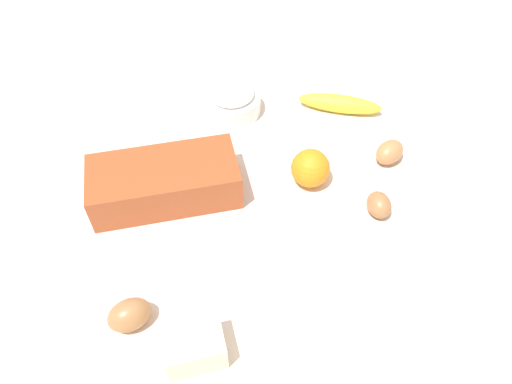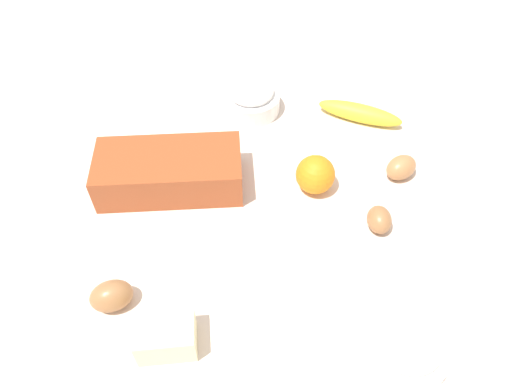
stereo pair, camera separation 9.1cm
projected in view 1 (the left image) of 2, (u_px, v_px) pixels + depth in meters
ground_plane at (256, 209)px, 0.95m from camera, size 2.40×2.40×0.02m
loaf_pan at (164, 181)px, 0.93m from camera, size 0.29×0.16×0.08m
flour_bowl at (428, 323)px, 0.75m from camera, size 0.13×0.13×0.07m
sugar_bowl at (232, 100)px, 1.10m from camera, size 0.13×0.13×0.07m
banana at (340, 104)px, 1.11m from camera, size 0.19×0.10×0.04m
orange_fruit at (310, 168)px, 0.96m from camera, size 0.08×0.08×0.08m
butter_block at (194, 347)px, 0.73m from camera, size 0.10×0.08×0.06m
egg_near_butter at (130, 315)px, 0.77m from camera, size 0.08×0.07×0.05m
egg_beside_bowl at (379, 205)px, 0.92m from camera, size 0.05×0.06×0.04m
egg_loose at (390, 152)px, 1.01m from camera, size 0.08×0.08×0.05m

